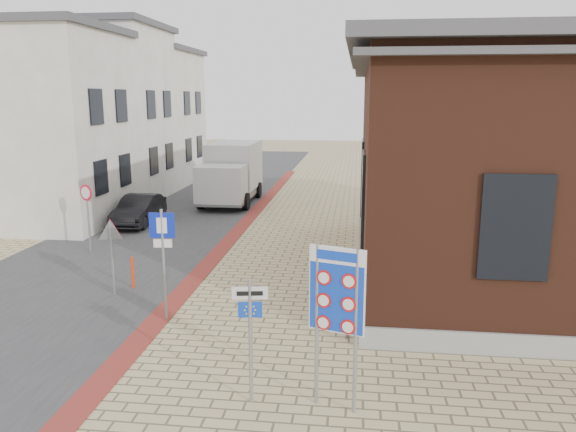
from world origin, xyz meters
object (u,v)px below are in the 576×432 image
at_px(box_truck, 231,173).
at_px(essen_sign, 250,322).
at_px(border_sign, 337,294).
at_px(parking_sign, 163,244).
at_px(bollard, 133,273).
at_px(sedan, 139,210).

xyz_separation_m(box_truck, essen_sign, (4.63, -18.98, -0.05)).
height_order(border_sign, parking_sign, border_sign).
distance_m(box_truck, border_sign, 19.96).
bearing_deg(box_truck, bollard, -89.64).
bearing_deg(bollard, sedan, 110.51).
bearing_deg(sedan, box_truck, 59.94).
relative_size(box_truck, essen_sign, 2.51).
height_order(sedan, border_sign, border_sign).
height_order(parking_sign, bollard, parking_sign).
bearing_deg(essen_sign, box_truck, 94.51).
distance_m(border_sign, essen_sign, 1.61).
relative_size(sedan, border_sign, 1.28).
height_order(box_truck, bollard, box_truck).
xyz_separation_m(sedan, parking_sign, (4.70, -10.12, 1.30)).
bearing_deg(sedan, bollard, -71.41).
relative_size(essen_sign, bollard, 2.49).
bearing_deg(essen_sign, sedan, 109.66).
xyz_separation_m(border_sign, bollard, (-6.00, 5.60, -1.66)).
bearing_deg(border_sign, box_truck, 126.04).
relative_size(border_sign, parking_sign, 1.06).
relative_size(sedan, essen_sign, 1.63).
distance_m(box_truck, bollard, 13.43).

